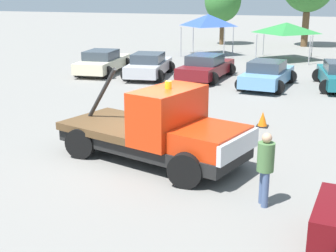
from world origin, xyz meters
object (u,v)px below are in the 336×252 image
Objects in this scene: tow_truck at (161,131)px; canopy_tent_blue at (208,20)px; canopy_tent_green at (286,28)px; traffic_cone at (263,120)px; tree_center at (223,0)px; parked_car_skyblue at (267,74)px; person_near_truck at (265,164)px; parked_car_cream at (103,62)px; parked_car_maroon at (206,67)px; parked_car_silver at (149,65)px.

canopy_tent_blue is at bearing 117.75° from tow_truck.
tow_truck is at bearing -93.30° from canopy_tent_green.
canopy_tent_blue reaches higher than traffic_cone.
canopy_tent_green is at bearing 103.29° from tow_truck.
tree_center reaches higher than canopy_tent_blue.
tow_truck reaches higher than parked_car_skyblue.
traffic_cone is (-0.91, 6.30, -0.72)m from person_near_truck.
tow_truck is at bearing -115.81° from traffic_cone.
parked_car_cream is at bearing 103.99° from person_near_truck.
person_near_truck is at bearing -166.75° from parked_car_skyblue.
person_near_truck reaches higher than parked_car_skyblue.
canopy_tent_green is at bearing -16.13° from parked_car_maroon.
canopy_tent_blue is 7.42m from tree_center.
parked_car_silver and parked_car_skyblue have the same top height.
parked_car_silver is 6.61m from parked_car_skyblue.
traffic_cone is (10.36, -8.17, -0.40)m from parked_car_cream.
parked_car_cream is 3.01m from parked_car_silver.
tree_center is at bearing 14.37° from parked_car_maroon.
parked_car_maroon is at bearing -94.86° from parked_car_cream.
parked_car_maroon is 1.37× the size of canopy_tent_green.
tow_truck is at bearing -153.25° from parked_car_cream.
tree_center is at bearing 80.52° from person_near_truck.
tow_truck is at bearing -80.43° from tree_center.
person_near_truck is 32.50m from tree_center.
person_near_truck is at bearing -13.51° from tow_truck.
canopy_tent_green is at bearing -6.76° from canopy_tent_blue.
person_near_truck is at bearing -72.71° from canopy_tent_blue.
canopy_tent_green reaches higher than person_near_truck.
canopy_tent_blue is at bearing 173.24° from canopy_tent_green.
parked_car_cream is 13.20m from traffic_cone.
parked_car_cream is at bearing 141.74° from traffic_cone.
canopy_tent_blue is 0.92× the size of canopy_tent_green.
parked_car_maroon is (-2.06, 12.81, -0.27)m from tow_truck.
canopy_tent_green is (1.25, 21.60, 1.26)m from tow_truck.
person_near_truck is 0.30× the size of tree_center.
parked_car_skyblue is (1.38, 11.59, -0.27)m from tow_truck.
parked_car_silver is 10.78m from traffic_cone.
tree_center is at bearing 25.46° from parked_car_skyblue.
parked_car_maroon is at bearing 117.04° from traffic_cone.
parked_car_silver is 0.84× the size of tree_center.
parked_car_cream is at bearing -100.71° from tree_center.
tree_center reaches higher than parked_car_maroon.
person_near_truck is at bearing -157.76° from parked_car_silver.
canopy_tent_green is (5.64, -0.67, -0.36)m from canopy_tent_blue.
canopy_tent_green reaches higher than tow_truck.
parked_car_maroon is at bearing -76.11° from canopy_tent_blue.
parked_car_silver is 10.11m from canopy_tent_blue.
parked_car_maroon is at bearing -80.08° from tree_center.
parked_car_silver and parked_car_maroon have the same top height.
tree_center is (3.19, 16.88, 3.13)m from parked_car_cream.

